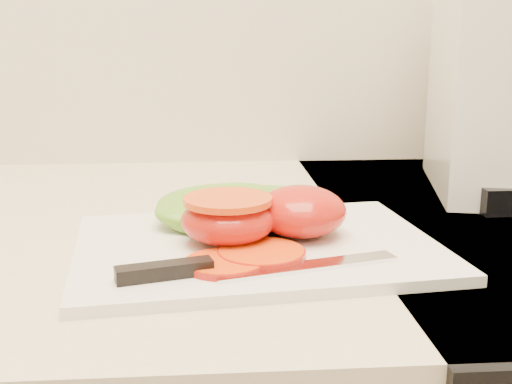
{
  "coord_description": "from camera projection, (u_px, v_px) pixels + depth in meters",
  "views": [
    {
      "loc": [
        0.03,
        1.01,
        1.13
      ],
      "look_at": [
        0.07,
        1.58,
        0.99
      ],
      "focal_mm": 45.0,
      "sensor_mm": 36.0,
      "label": 1
    }
  ],
  "objects": [
    {
      "name": "knife",
      "position": [
        222.0,
        269.0,
        0.51
      ],
      "size": [
        0.23,
        0.06,
        0.01
      ],
      "rotation": [
        0.0,
        0.0,
        0.27
      ],
      "color": "silver",
      "rests_on": "cutting_board"
    },
    {
      "name": "tomato_slice_1",
      "position": [
        224.0,
        263.0,
        0.53
      ],
      "size": [
        0.06,
        0.06,
        0.01
      ],
      "primitive_type": "cylinder",
      "color": "#EC490E",
      "rests_on": "cutting_board"
    },
    {
      "name": "cutting_board",
      "position": [
        257.0,
        247.0,
        0.59
      ],
      "size": [
        0.35,
        0.27,
        0.01
      ],
      "primitive_type": "cube",
      "rotation": [
        0.0,
        0.0,
        0.11
      ],
      "color": "white",
      "rests_on": "counter"
    },
    {
      "name": "tomato_slice_0",
      "position": [
        261.0,
        254.0,
        0.55
      ],
      "size": [
        0.07,
        0.07,
        0.01
      ],
      "primitive_type": "cylinder",
      "color": "#EC490E",
      "rests_on": "cutting_board"
    },
    {
      "name": "lettuce_leaf_1",
      "position": [
        269.0,
        207.0,
        0.66
      ],
      "size": [
        0.15,
        0.13,
        0.03
      ],
      "primitive_type": "ellipsoid",
      "rotation": [
        0.0,
        0.0,
        0.5
      ],
      "color": "#599C29",
      "rests_on": "cutting_board"
    },
    {
      "name": "tomato_half_dome",
      "position": [
        301.0,
        211.0,
        0.6
      ],
      "size": [
        0.09,
        0.09,
        0.05
      ],
      "primitive_type": "ellipsoid",
      "color": "red",
      "rests_on": "cutting_board"
    },
    {
      "name": "tomato_half_cut",
      "position": [
        228.0,
        218.0,
        0.58
      ],
      "size": [
        0.09,
        0.09,
        0.04
      ],
      "color": "red",
      "rests_on": "cutting_board"
    },
    {
      "name": "lettuce_leaf_0",
      "position": [
        231.0,
        208.0,
        0.65
      ],
      "size": [
        0.18,
        0.14,
        0.03
      ],
      "primitive_type": "ellipsoid",
      "rotation": [
        0.0,
        0.0,
        0.27
      ],
      "color": "#599C29",
      "rests_on": "cutting_board"
    }
  ]
}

